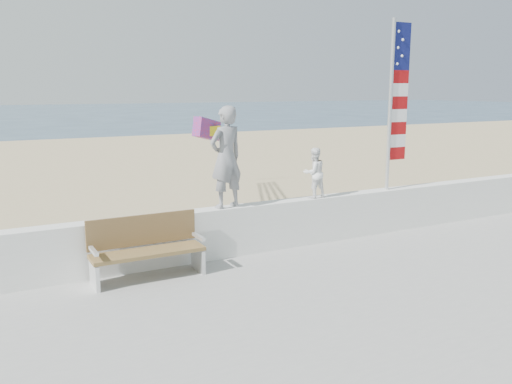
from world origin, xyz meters
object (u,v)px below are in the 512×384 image
adult (226,157)px  child (314,173)px  bench (146,247)px  flag (395,98)px

adult → child: (1.88, 0.00, -0.42)m
bench → flag: flag is taller
adult → child: bearing=167.1°
adult → flag: flag is taller
flag → bench: bearing=-175.3°
bench → adult: bearing=15.5°
bench → flag: bearing=4.7°
child → bench: size_ratio=0.55×
adult → flag: 3.99m
adult → bench: (-1.64, -0.45, -1.30)m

